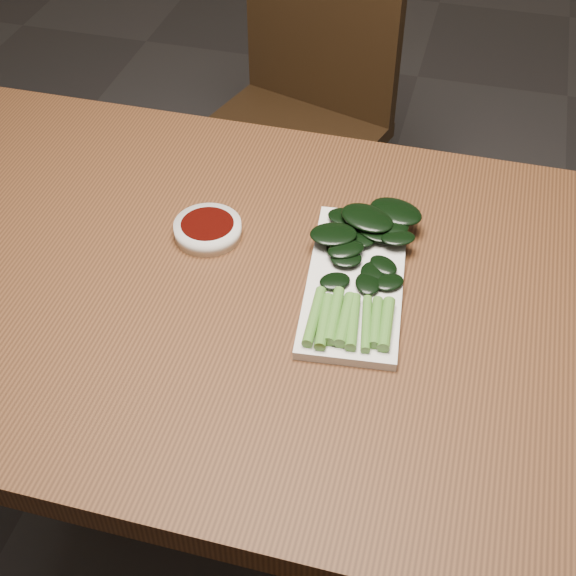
{
  "coord_description": "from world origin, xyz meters",
  "views": [
    {
      "loc": [
        0.23,
        -0.79,
        1.55
      ],
      "look_at": [
        0.02,
        -0.01,
        0.76
      ],
      "focal_mm": 50.0,
      "sensor_mm": 36.0,
      "label": 1
    }
  ],
  "objects_px": {
    "table": "(277,321)",
    "chair_far": "(296,111)",
    "gai_lan": "(365,255)",
    "serving_plate": "(355,281)",
    "sauce_bowl": "(208,229)"
  },
  "relations": [
    {
      "from": "table",
      "to": "chair_far",
      "type": "relative_size",
      "value": 1.57
    },
    {
      "from": "gai_lan",
      "to": "table",
      "type": "bearing_deg",
      "value": -148.03
    },
    {
      "from": "chair_far",
      "to": "serving_plate",
      "type": "bearing_deg",
      "value": -53.56
    },
    {
      "from": "table",
      "to": "chair_far",
      "type": "xyz_separation_m",
      "value": [
        -0.19,
        0.87,
        -0.19
      ]
    },
    {
      "from": "serving_plate",
      "to": "gai_lan",
      "type": "bearing_deg",
      "value": 81.41
    },
    {
      "from": "chair_far",
      "to": "serving_plate",
      "type": "height_order",
      "value": "chair_far"
    },
    {
      "from": "chair_far",
      "to": "gai_lan",
      "type": "bearing_deg",
      "value": -52.36
    },
    {
      "from": "gai_lan",
      "to": "serving_plate",
      "type": "bearing_deg",
      "value": -98.59
    },
    {
      "from": "chair_far",
      "to": "gai_lan",
      "type": "relative_size",
      "value": 2.68
    },
    {
      "from": "serving_plate",
      "to": "table",
      "type": "bearing_deg",
      "value": -162.97
    },
    {
      "from": "chair_far",
      "to": "sauce_bowl",
      "type": "xyz_separation_m",
      "value": [
        0.06,
        -0.79,
        0.28
      ]
    },
    {
      "from": "sauce_bowl",
      "to": "gai_lan",
      "type": "relative_size",
      "value": 0.31
    },
    {
      "from": "sauce_bowl",
      "to": "chair_far",
      "type": "bearing_deg",
      "value": 94.47
    },
    {
      "from": "table",
      "to": "sauce_bowl",
      "type": "xyz_separation_m",
      "value": [
        -0.13,
        0.08,
        0.08
      ]
    },
    {
      "from": "chair_far",
      "to": "sauce_bowl",
      "type": "height_order",
      "value": "chair_far"
    }
  ]
}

